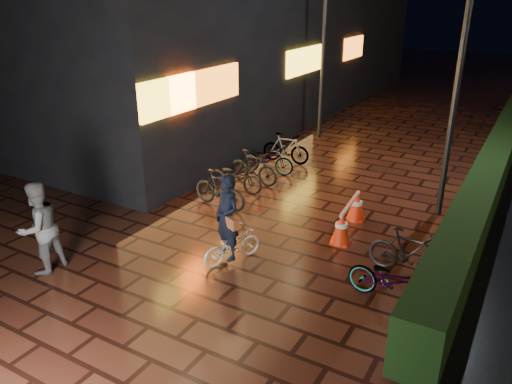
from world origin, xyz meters
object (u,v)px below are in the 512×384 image
Objects in this scene: bystander_person at (39,228)px; traffic_barrier at (349,216)px; cart_assembly at (485,188)px; cyclist at (230,231)px.

bystander_person reaches higher than traffic_barrier.
cart_assembly is (6.72, 7.29, -0.39)m from bystander_person.
cart_assembly reaches higher than traffic_barrier.
bystander_person is 1.04× the size of traffic_barrier.
bystander_person is at bearing -134.28° from traffic_barrier.
cart_assembly is (2.38, 2.83, 0.16)m from traffic_barrier.
traffic_barrier is at bearing 136.05° from bystander_person.
cyclist is 2.90m from traffic_barrier.
cyclist is (2.84, 2.01, -0.21)m from bystander_person.
bystander_person is 0.98× the size of cyclist.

